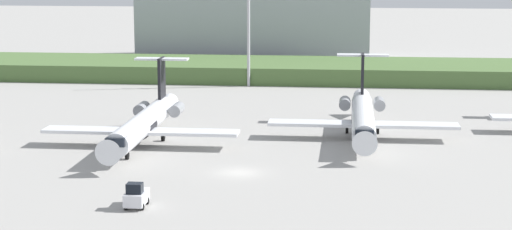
# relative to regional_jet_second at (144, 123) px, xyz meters

# --- Properties ---
(ground_plane) EXTENTS (500.00, 500.00, 0.00)m
(ground_plane) POSITION_rel_regional_jet_second_xyz_m (12.84, 17.44, -2.54)
(ground_plane) COLOR #9E9B96
(grass_berm) EXTENTS (320.00, 20.00, 2.97)m
(grass_berm) POSITION_rel_regional_jet_second_xyz_m (12.84, 57.14, -1.05)
(grass_berm) COLOR #4C6B38
(grass_berm) RESTS_ON ground
(regional_jet_second) EXTENTS (22.81, 31.00, 9.00)m
(regional_jet_second) POSITION_rel_regional_jet_second_xyz_m (0.00, 0.00, 0.00)
(regional_jet_second) COLOR silver
(regional_jet_second) RESTS_ON ground
(regional_jet_third) EXTENTS (22.81, 31.00, 9.00)m
(regional_jet_third) POSITION_rel_regional_jet_second_xyz_m (25.63, 7.01, 0.00)
(regional_jet_third) COLOR silver
(regional_jet_third) RESTS_ON ground
(antenna_mast) EXTENTS (4.40, 0.50, 24.34)m
(antenna_mast) POSITION_rel_regional_jet_second_xyz_m (7.03, 46.84, 7.55)
(antenna_mast) COLOR #B2B2B7
(antenna_mast) RESTS_ON ground
(distant_hangar) EXTENTS (46.13, 25.77, 16.45)m
(distant_hangar) POSITION_rel_regional_jet_second_xyz_m (4.62, 84.03, 5.69)
(distant_hangar) COLOR #9EA3AD
(distant_hangar) RESTS_ON ground
(baggage_tug) EXTENTS (1.72, 3.20, 2.30)m
(baggage_tug) POSITION_rel_regional_jet_second_xyz_m (5.36, -25.92, -1.53)
(baggage_tug) COLOR silver
(baggage_tug) RESTS_ON ground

